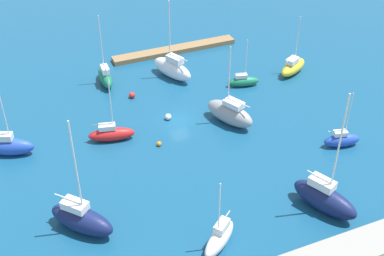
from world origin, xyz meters
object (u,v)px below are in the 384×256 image
Objects in this scene: sailboat_navy_near_pier at (324,198)px; sailboat_blue_center_basin at (9,146)px; mooring_buoy_white at (168,117)px; sailboat_white_mid_basin at (219,238)px; pier_dock at (175,50)px; sailboat_green_far_south at (105,76)px; sailboat_blue_inner_mooring at (342,140)px; mooring_buoy_orange at (159,144)px; sailboat_yellow_by_breakwater at (293,67)px; sailboat_white_far_north at (172,68)px; sailboat_red_west_end at (111,134)px; mooring_buoy_red at (132,95)px; sailboat_green_lone_north at (243,81)px; sailboat_navy_along_channel at (81,219)px; sailboat_gray_outer_mooring at (230,113)px.

sailboat_blue_center_basin is at bearing -151.55° from sailboat_navy_near_pier.
mooring_buoy_white is (-20.93, 0.44, -0.85)m from sailboat_blue_center_basin.
sailboat_white_mid_basin is at bearing -31.13° from sailboat_blue_center_basin.
pier_dock is at bearing -113.88° from mooring_buoy_white.
pier_dock is at bearing -64.26° from sailboat_green_far_south.
sailboat_blue_inner_mooring reaches higher than mooring_buoy_orange.
sailboat_white_mid_basin is (26.10, 27.97, 0.03)m from sailboat_yellow_by_breakwater.
sailboat_white_far_north is at bearing 66.44° from pier_dock.
sailboat_red_west_end reaches higher than mooring_buoy_red.
sailboat_green_lone_north is 0.88× the size of sailboat_white_mid_basin.
sailboat_green_far_south reaches higher than sailboat_blue_inner_mooring.
sailboat_red_west_end is 11.85× the size of mooring_buoy_white.
sailboat_blue_center_basin is (5.37, -16.23, -0.29)m from sailboat_navy_along_channel.
sailboat_green_far_south is at bearing 23.43° from pier_dock.
sailboat_navy_near_pier is at bearing 160.91° from sailboat_gray_outer_mooring.
sailboat_white_mid_basin is at bearing 125.97° from sailboat_gray_outer_mooring.
sailboat_navy_along_channel is at bearing 118.83° from sailboat_white_far_north.
sailboat_gray_outer_mooring is 21.09m from sailboat_green_far_south.
sailboat_white_far_north is 8.43m from mooring_buoy_red.
mooring_buoy_orange is (10.65, 1.19, -1.27)m from sailboat_gray_outer_mooring.
sailboat_green_lone_north is at bearing -151.36° from mooring_buoy_orange.
sailboat_green_far_south reaches higher than mooring_buoy_orange.
sailboat_white_far_north is 10.37m from sailboat_green_far_south.
sailboat_yellow_by_breakwater is at bearing 130.37° from sailboat_navy_near_pier.
sailboat_navy_along_channel is 1.77× the size of sailboat_blue_inner_mooring.
sailboat_navy_along_channel is 1.40× the size of sailboat_blue_center_basin.
mooring_buoy_red is (-0.34, -12.55, 0.13)m from mooring_buoy_orange.
sailboat_blue_inner_mooring is at bearing 165.35° from sailboat_white_mid_basin.
sailboat_green_lone_north is at bearing 27.76° from sailboat_red_west_end.
sailboat_green_far_south is at bearing -124.46° from sailboat_white_mid_basin.
sailboat_navy_near_pier reaches higher than sailboat_blue_center_basin.
mooring_buoy_white is (9.43, -23.04, -1.22)m from sailboat_navy_near_pier.
sailboat_gray_outer_mooring reaches higher than mooring_buoy_red.
sailboat_green_far_south is at bearing -65.28° from mooring_buoy_red.
sailboat_white_mid_basin reaches higher than mooring_buoy_red.
sailboat_blue_inner_mooring is at bearing 142.02° from mooring_buoy_white.
sailboat_yellow_by_breakwater is 29.31m from sailboat_green_far_south.
sailboat_white_mid_basin is 13.76× the size of mooring_buoy_orange.
sailboat_blue_inner_mooring is (-4.55, 18.33, 0.13)m from sailboat_green_lone_north.
sailboat_navy_near_pier is (13.34, 27.58, 0.49)m from sailboat_yellow_by_breakwater.
sailboat_red_west_end is 0.94× the size of sailboat_green_far_south.
mooring_buoy_orange is at bearing 170.70° from sailboat_blue_inner_mooring.
pier_dock is 15.61m from sailboat_green_lone_north.
sailboat_white_far_north is 34.06m from sailboat_navy_near_pier.
sailboat_blue_inner_mooring is (-10.82, 10.29, -0.62)m from sailboat_gray_outer_mooring.
sailboat_green_far_south is at bearing -83.16° from mooring_buoy_orange.
sailboat_navy_along_channel reaches higher than sailboat_green_lone_north.
sailboat_blue_center_basin is 15.93× the size of mooring_buoy_orange.
sailboat_gray_outer_mooring reaches higher than sailboat_blue_inner_mooring.
sailboat_red_west_end is 29.57m from sailboat_blue_inner_mooring.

